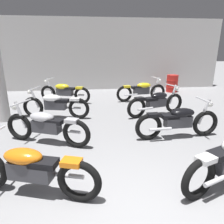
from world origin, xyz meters
name	(u,v)px	position (x,y,z in m)	size (l,w,h in m)	color
back_wall	(98,55)	(0.00, 9.32, 1.80)	(13.15, 0.24, 3.60)	#BCBAB7
motorcycle_left_row_0	(30,169)	(-1.51, 1.03, 0.45)	(2.10, 0.89, 0.97)	black
motorcycle_left_row_1	(46,125)	(-1.60, 2.82, 0.45)	(2.05, 1.02, 0.97)	black
motorcycle_left_row_2	(55,104)	(-1.65, 4.67, 0.45)	(2.14, 0.76, 0.97)	black
motorcycle_left_row_3	(64,92)	(-1.56, 6.63, 0.45)	(2.08, 0.96, 0.97)	black
motorcycle_right_row_1	(179,121)	(1.58, 2.75, 0.45)	(2.17, 0.68, 0.97)	black
motorcycle_right_row_2	(157,102)	(1.63, 4.56, 0.45)	(2.10, 0.91, 0.97)	black
motorcycle_right_row_3	(142,90)	(1.64, 6.52, 0.45)	(2.17, 0.68, 0.97)	black
oil_drum	(172,83)	(3.65, 8.14, 0.43)	(0.59, 0.59, 0.85)	red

